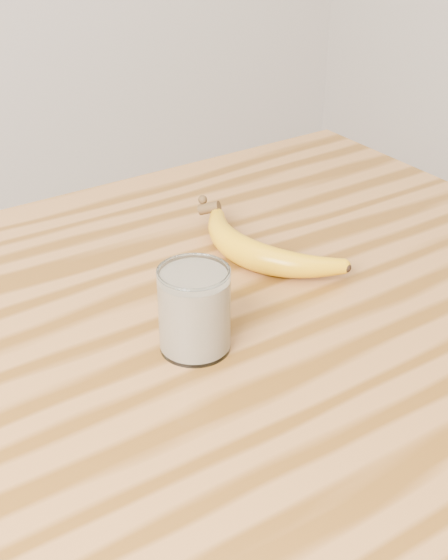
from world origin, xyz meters
TOP-DOWN VIEW (x-y plane):
  - table at (0.00, 0.00)m, footprint 1.20×0.80m
  - smoothie_glass at (0.08, -0.01)m, footprint 0.07×0.07m
  - banana at (0.21, 0.09)m, footprint 0.17×0.30m

SIDE VIEW (x-z plane):
  - table at x=0.00m, z-range 0.32..1.22m
  - banana at x=0.21m, z-range 0.90..0.94m
  - smoothie_glass at x=0.08m, z-range 0.90..0.99m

